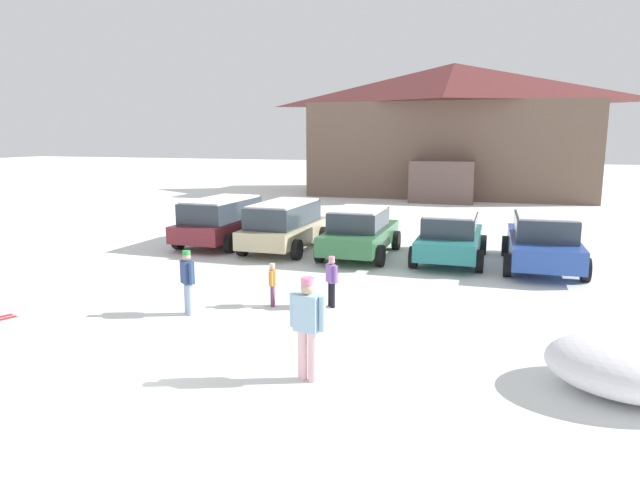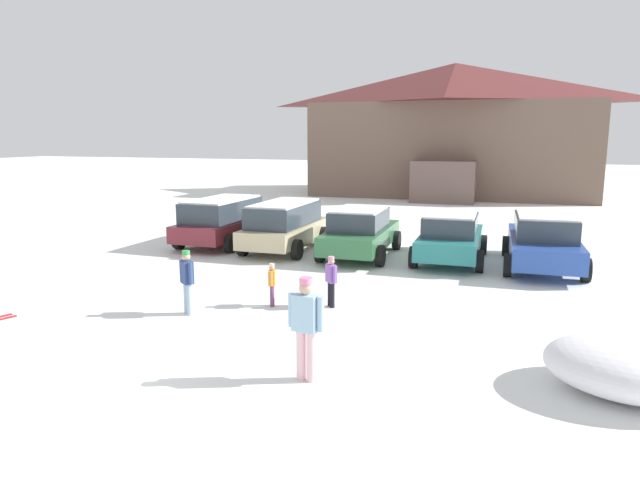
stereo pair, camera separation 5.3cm
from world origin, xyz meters
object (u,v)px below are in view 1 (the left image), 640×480
Objects in this scene: parked_beige_suv at (284,224)px; parked_blue_hatchback at (543,240)px; parked_maroon_van at (222,220)px; skier_child_in_purple_jacket at (332,279)px; parked_green_coupe at (360,232)px; parked_teal_hatchback at (450,236)px; plowed_snow_pile at (636,366)px; ski_lodge at (452,129)px; skier_adult_in_blue_parka at (307,323)px; skier_child_in_orange_jacket at (272,282)px; skier_teen_in_navy_coat at (188,279)px.

parked_beige_suv is 0.90× the size of parked_blue_hatchback.
parked_maroon_van is 3.71× the size of skier_child_in_purple_jacket.
parked_green_coupe is 2.83m from parked_teal_hatchback.
ski_lodge is at bearing 101.81° from plowed_snow_pile.
parked_teal_hatchback is at bearing 83.59° from skier_adult_in_blue_parka.
parked_teal_hatchback reaches higher than skier_child_in_orange_jacket.
parked_beige_suv reaches higher than parked_green_coupe.
skier_child_in_purple_jacket is (2.75, 1.54, -0.14)m from skier_teen_in_navy_coat.
skier_child_in_orange_jacket is 1.34m from skier_child_in_purple_jacket.
parked_blue_hatchback is (8.12, 0.05, -0.06)m from parked_beige_suv.
skier_adult_in_blue_parka is at bearing -96.41° from parked_teal_hatchback.
ski_lodge is 10.80× the size of skier_adult_in_blue_parka.
skier_child_in_orange_jacket is at bearing -91.53° from ski_lodge.
parked_maroon_van reaches higher than parked_beige_suv.
parked_green_coupe is 1.70× the size of plowed_snow_pile.
parked_teal_hatchback reaches higher than skier_teen_in_navy_coat.
skier_child_in_purple_jacket is at bearing 29.25° from skier_teen_in_navy_coat.
parked_beige_suv is at bearing 178.06° from parked_green_coupe.
parked_maroon_van is at bearing 143.66° from plowed_snow_pile.
skier_child_in_purple_jacket is (0.55, -26.98, -3.61)m from ski_lodge.
ski_lodge reaches higher than parked_maroon_van.
parked_maroon_van is 10.60m from parked_blue_hatchback.
skier_teen_in_navy_coat is at bearing -83.82° from parked_beige_suv.
parked_maroon_van reaches higher than skier_child_in_purple_jacket.
ski_lodge reaches higher than parked_green_coupe.
parked_beige_suv is at bearing -179.67° from parked_blue_hatchback.
ski_lodge is at bearing 91.16° from skier_child_in_purple_jacket.
parked_maroon_van is at bearing 126.93° from skier_child_in_orange_jacket.
parked_beige_suv is at bearing 137.75° from plowed_snow_pile.
parked_beige_suv is 6.46m from skier_child_in_orange_jacket.
skier_adult_in_blue_parka reaches higher than skier_child_in_orange_jacket.
ski_lodge is 3.77× the size of parked_blue_hatchback.
skier_child_in_purple_jacket is (1.28, 0.38, 0.10)m from skier_child_in_orange_jacket.
parked_teal_hatchback is 2.65m from parked_blue_hatchback.
parked_green_coupe is at bearing 100.48° from skier_adult_in_blue_parka.
parked_beige_suv reaches higher than skier_teen_in_navy_coat.
parked_blue_hatchback is 4.83× the size of skier_child_in_orange_jacket.
parked_green_coupe is 5.47m from parked_blue_hatchback.
skier_child_in_orange_jacket is at bearing 161.73° from plowed_snow_pile.
parked_blue_hatchback is at bearing 0.33° from parked_beige_suv.
skier_teen_in_navy_coat is at bearing -66.36° from parked_maroon_van.
ski_lodge is at bearing 88.47° from skier_child_in_orange_jacket.
parked_beige_suv reaches higher than parked_blue_hatchback.
parked_green_coupe is at bearing -90.89° from ski_lodge.
skier_adult_in_blue_parka is (4.39, -9.52, 0.06)m from parked_beige_suv.
parked_maroon_van is 7.87m from skier_child_in_orange_jacket.
skier_child_in_purple_jacket is at bearing -108.70° from parked_teal_hatchback.
parked_green_coupe is (-0.33, -21.40, -3.47)m from ski_lodge.
parked_green_coupe is (2.65, -0.09, -0.09)m from parked_beige_suv.
skier_child_in_orange_jacket is at bearing -133.93° from parked_blue_hatchback.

